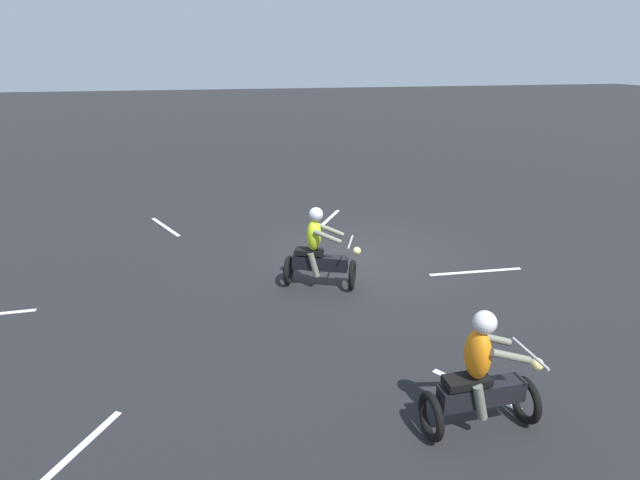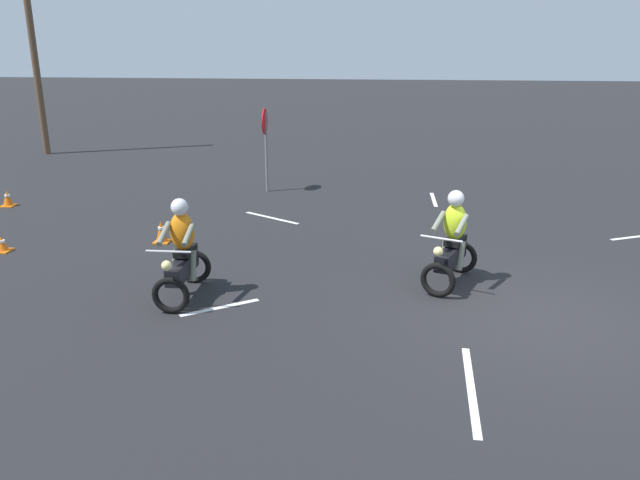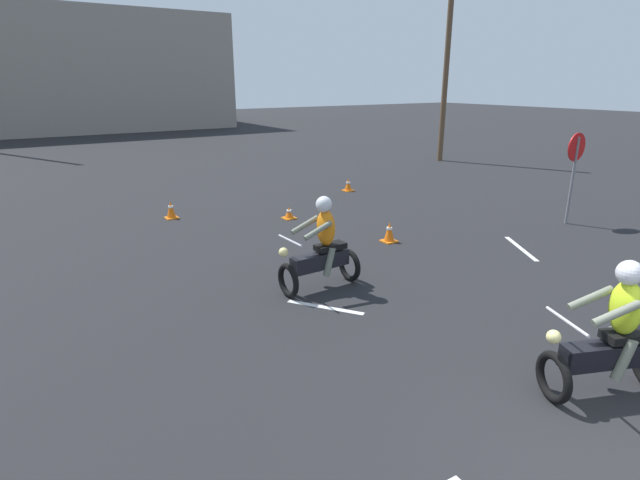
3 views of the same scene
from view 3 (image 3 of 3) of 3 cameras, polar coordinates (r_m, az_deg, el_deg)
motorcycle_rider_foreground at (r=6.66m, az=30.48°, el=-9.64°), size 1.54×1.10×1.66m
motorcycle_rider_background at (r=8.64m, az=0.19°, el=-1.06°), size 1.52×0.70×1.66m
stop_sign at (r=14.02m, az=27.11°, el=8.15°), size 0.70×0.08×2.30m
traffic_cone_near_left at (r=16.70m, az=3.24°, el=6.30°), size 0.32×0.32×0.41m
traffic_cone_near_right at (r=13.30m, az=-3.56°, el=3.08°), size 0.32×0.32×0.31m
traffic_cone_mid_center at (r=11.43m, az=7.93°, el=0.90°), size 0.32×0.32×0.47m
traffic_cone_mid_left at (r=13.86m, az=-16.66°, el=3.31°), size 0.32×0.32×0.47m
lane_stripe_ne at (r=11.80m, az=21.97°, el=-0.88°), size 0.96×1.46×0.01m
lane_stripe_nw at (r=8.17m, az=0.58°, el=-7.69°), size 0.84×1.13×0.01m
utility_pole_near at (r=23.61m, az=14.29°, el=19.29°), size 0.24×0.24×8.69m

